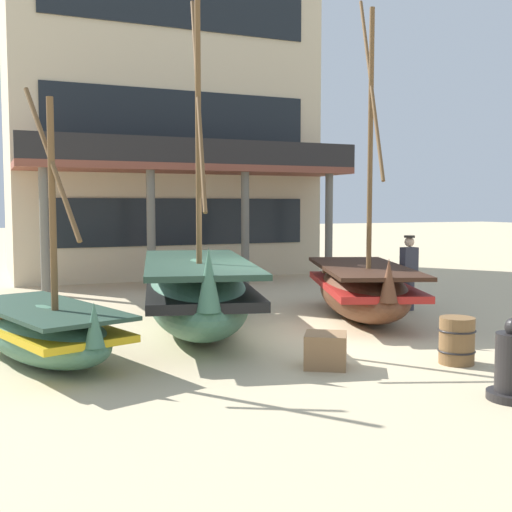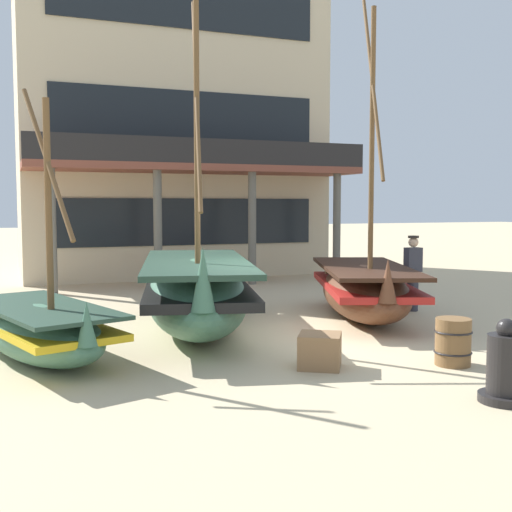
% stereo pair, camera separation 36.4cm
% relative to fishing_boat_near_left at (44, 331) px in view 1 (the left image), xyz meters
% --- Properties ---
extents(ground_plane, '(120.00, 120.00, 0.00)m').
position_rel_fishing_boat_near_left_xyz_m(ground_plane, '(3.95, 0.13, -0.48)').
color(ground_plane, '#CCB78E').
extents(fishing_boat_near_left, '(2.37, 3.73, 4.14)m').
position_rel_fishing_boat_near_left_xyz_m(fishing_boat_near_left, '(0.00, 0.00, 0.00)').
color(fishing_boat_near_left, '#427056').
rests_on(fishing_boat_near_left, ground).
extents(fishing_boat_centre_large, '(3.10, 5.68, 6.24)m').
position_rel_fishing_boat_near_left_xyz_m(fishing_boat_centre_large, '(2.82, 1.29, 0.27)').
color(fishing_boat_centre_large, '#427056').
rests_on(fishing_boat_centre_large, ground).
extents(fishing_boat_far_right, '(3.16, 4.83, 6.65)m').
position_rel_fishing_boat_near_left_xyz_m(fishing_boat_far_right, '(6.46, 1.33, 0.14)').
color(fishing_boat_far_right, brown).
rests_on(fishing_boat_far_right, ground).
extents(fisherman_by_hull, '(0.36, 0.26, 1.68)m').
position_rel_fishing_boat_near_left_xyz_m(fisherman_by_hull, '(7.97, 1.79, 0.35)').
color(fisherman_by_hull, '#33333D').
rests_on(fisherman_by_hull, ground).
extents(wooden_barrel, '(0.56, 0.56, 0.70)m').
position_rel_fishing_boat_near_left_xyz_m(wooden_barrel, '(5.65, -2.52, -0.13)').
color(wooden_barrel, brown).
rests_on(wooden_barrel, ground).
extents(cargo_crate, '(0.83, 0.83, 0.50)m').
position_rel_fishing_boat_near_left_xyz_m(cargo_crate, '(3.75, -1.92, -0.23)').
color(cargo_crate, olive).
rests_on(cargo_crate, ground).
extents(harbor_building_main, '(10.34, 8.72, 10.31)m').
position_rel_fishing_boat_near_left_xyz_m(harbor_building_main, '(4.93, 12.58, 4.67)').
color(harbor_building_main, beige).
rests_on(harbor_building_main, ground).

